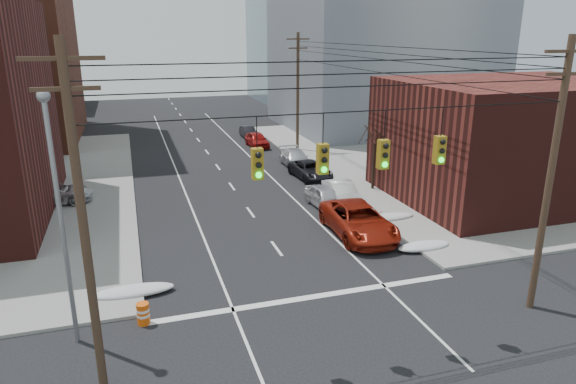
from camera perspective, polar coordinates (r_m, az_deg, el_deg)
sidewalk_ne at (r=53.05m, az=22.98°, el=4.07°), size 40.00×40.00×0.15m
building_office at (r=63.28m, az=10.37°, el=18.46°), size 22.00×20.00×25.00m
building_glass at (r=87.87m, az=3.37°, el=17.36°), size 20.00×18.00×22.00m
building_storefront at (r=38.35m, az=23.73°, el=5.32°), size 16.00×12.00×8.00m
utility_pole_left at (r=16.21m, az=-21.85°, el=-2.98°), size 2.20×0.28×11.00m
utility_pole_right at (r=22.35m, az=27.15°, el=1.75°), size 2.20×0.28×11.00m
utility_pole_far at (r=49.04m, az=1.09°, el=11.24°), size 2.20×0.28×11.00m
traffic_signals at (r=17.22m, az=7.31°, el=4.13°), size 17.00×0.42×2.02m
street_light at (r=19.23m, az=-24.18°, el=-0.91°), size 0.44×0.44×9.32m
bare_tree at (r=37.28m, az=9.50°, el=3.60°), size 2.09×2.20×4.93m
snow_nw at (r=23.87m, az=-16.77°, el=-10.49°), size 3.50×1.08×0.42m
snow_ne at (r=28.24m, az=14.85°, el=-5.84°), size 3.00×1.08×0.42m
snow_east_far at (r=31.83m, az=10.61°, el=-2.85°), size 4.00×1.08×0.42m
red_pickup at (r=29.25m, az=7.84°, el=-3.16°), size 3.14×6.42×1.76m
parked_car_a at (r=33.69m, az=4.18°, el=-0.57°), size 1.94×4.20×1.39m
parked_car_b at (r=34.47m, az=6.01°, el=-0.13°), size 1.86×4.58×1.48m
parked_car_c at (r=40.30m, az=2.51°, el=2.46°), size 2.61×5.03×1.35m
parked_car_d at (r=43.86m, az=0.84°, el=3.75°), size 2.14×4.94×1.42m
parked_car_e at (r=51.58m, az=-3.46°, el=5.82°), size 1.85×4.29×1.44m
parked_car_f at (r=56.18m, az=-4.43°, el=6.65°), size 1.32×3.73×1.23m
lot_car_a at (r=33.19m, az=-29.38°, el=-2.93°), size 4.26×2.68×1.33m
lot_car_b at (r=37.29m, az=-24.65°, el=-0.15°), size 4.97×2.35×1.37m
construction_barrel at (r=21.55m, az=-15.80°, el=-12.86°), size 0.58×0.58×0.89m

